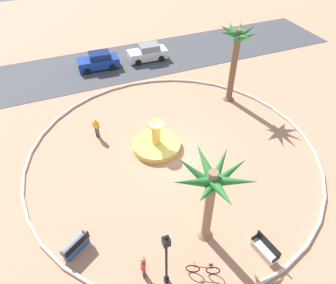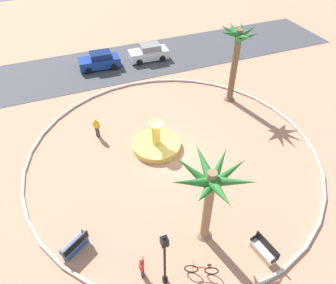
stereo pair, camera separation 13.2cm
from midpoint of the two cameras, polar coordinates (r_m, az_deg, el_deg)
ground_plane at (r=22.24m, az=0.75°, el=-2.33°), size 80.00×80.00×0.00m
plaza_curb at (r=22.17m, az=0.75°, el=-2.15°), size 20.39×20.39×0.20m
street_asphalt at (r=33.71m, az=-9.18°, el=13.89°), size 48.00×8.00×0.03m
fountain at (r=22.62m, az=-2.28°, el=-0.36°), size 3.50×3.50×2.23m
palm_tree_near_fountain at (r=25.96m, az=12.12°, el=16.27°), size 3.23×3.20×6.48m
palm_tree_by_curb at (r=15.03m, az=7.71°, el=-8.07°), size 4.04×4.14×5.37m
bench_east at (r=18.01m, az=16.91°, el=-18.31°), size 0.76×1.66×1.00m
bench_west at (r=18.09m, az=-16.57°, el=-17.75°), size 1.62×1.28×1.00m
lamppost at (r=14.87m, az=-0.58°, el=-20.19°), size 0.32×0.32×3.99m
bicycle_red_frame at (r=16.87m, az=6.14°, el=-22.05°), size 1.55×0.85×0.94m
person_cyclist_helmet at (r=16.32m, az=-4.73°, el=-21.64°), size 0.32×0.49×1.61m
person_cyclist_photo at (r=23.73m, az=-13.07°, el=2.67°), size 0.44×0.36×1.65m
parked_car_leftmost at (r=32.87m, az=-12.64°, el=14.16°), size 4.09×2.09×1.67m
parked_car_second at (r=33.83m, az=-3.83°, el=15.88°), size 4.07×2.05×1.67m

